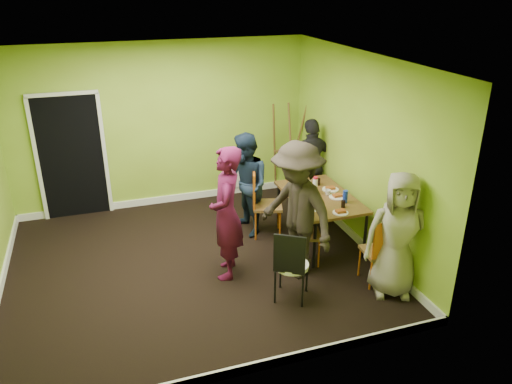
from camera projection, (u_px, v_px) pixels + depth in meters
ground at (194, 264)px, 7.01m from camera, size 5.00×5.00×0.00m
room_walls at (188, 199)px, 6.64m from camera, size 5.04×4.54×2.82m
dining_table at (320, 199)px, 7.37m from camera, size 0.90×1.50×0.75m
chair_left_far at (262, 199)px, 7.60m from camera, size 0.55×0.55×1.06m
chair_left_near at (301, 228)px, 6.87m from camera, size 0.48×0.48×0.94m
chair_back_end at (308, 178)px, 8.26m from camera, size 0.40×0.47×0.92m
chair_front_end at (382, 248)px, 6.35m from camera, size 0.42×0.43×0.96m
chair_bentwood at (291, 263)px, 6.02m from camera, size 0.52×0.52×0.97m
easel at (287, 148)px, 9.07m from camera, size 0.69×0.65×1.72m
plate_near_left at (296, 189)px, 7.55m from camera, size 0.24×0.24×0.01m
plate_near_right at (317, 208)px, 6.93m from camera, size 0.24×0.24×0.01m
plate_far_back at (303, 182)px, 7.82m from camera, size 0.26×0.26×0.01m
plate_far_front at (341, 213)px, 6.80m from camera, size 0.22×0.22×0.01m
plate_wall_back at (330, 189)px, 7.54m from camera, size 0.25×0.25×0.01m
plate_wall_front at (337, 197)px, 7.29m from camera, size 0.25×0.25×0.01m
thermos at (315, 186)px, 7.37m from camera, size 0.07×0.07×0.24m
blue_bottle at (345, 197)px, 7.09m from camera, size 0.07×0.07×0.18m
orange_bottle at (306, 189)px, 7.46m from camera, size 0.04×0.04×0.07m
glass_mid at (304, 190)px, 7.43m from camera, size 0.06×0.06×0.09m
glass_back at (318, 182)px, 7.70m from camera, size 0.07×0.07×0.11m
glass_front at (343, 204)px, 6.95m from camera, size 0.06×0.06×0.10m
cup_a at (310, 199)px, 7.12m from camera, size 0.13×0.13×0.10m
cup_b at (328, 192)px, 7.35m from camera, size 0.09×0.09×0.08m
person_standing at (226, 213)px, 6.45m from camera, size 0.61×0.76×1.80m
person_left_far at (246, 185)px, 7.57m from camera, size 0.75×0.88×1.60m
person_left_near at (297, 211)px, 6.46m from camera, size 1.09×1.37×1.86m
person_back_end at (311, 166)px, 8.33m from camera, size 0.98×0.49×1.61m
person_front_end at (397, 235)px, 6.08m from camera, size 0.94×0.79×1.63m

